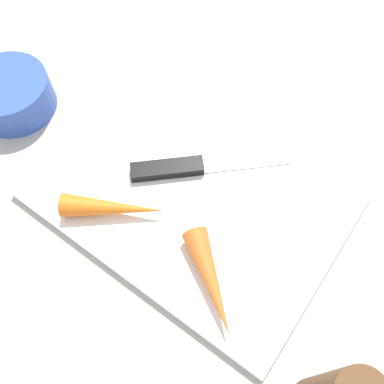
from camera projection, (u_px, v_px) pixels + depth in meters
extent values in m
plane|color=#ADA8A0|center=(192.00, 196.00, 0.53)|extent=(1.40, 1.40, 0.00)
cube|color=white|center=(192.00, 194.00, 0.52)|extent=(0.36, 0.26, 0.01)
cube|color=#B7B7BC|center=(246.00, 162.00, 0.54)|extent=(0.09, 0.09, 0.00)
cube|color=black|center=(167.00, 169.00, 0.53)|extent=(0.08, 0.08, 0.01)
cone|color=orange|center=(114.00, 208.00, 0.49)|extent=(0.12, 0.09, 0.03)
cone|color=orange|center=(211.00, 282.00, 0.45)|extent=(0.11, 0.09, 0.03)
cylinder|color=#3351B2|center=(11.00, 95.00, 0.57)|extent=(0.11, 0.11, 0.05)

